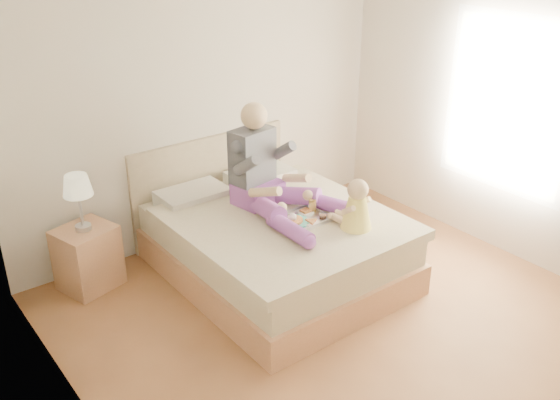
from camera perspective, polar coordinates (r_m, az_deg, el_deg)
room at (r=4.37m, az=8.37°, el=5.06°), size 4.02×4.22×2.71m
bed at (r=5.55m, az=-0.88°, el=-3.62°), size 1.70×2.18×1.00m
nightstand at (r=5.60m, az=-17.17°, el=-5.06°), size 0.55×0.51×0.56m
lamp at (r=5.30m, az=-18.03°, el=1.00°), size 0.24×0.24×0.49m
adult at (r=5.36m, az=-1.01°, el=2.05°), size 0.79×1.18×0.94m
tray at (r=5.22m, az=1.89°, el=-1.60°), size 0.46×0.37×0.13m
baby at (r=5.09m, az=6.94°, el=-0.73°), size 0.28×0.39×0.43m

